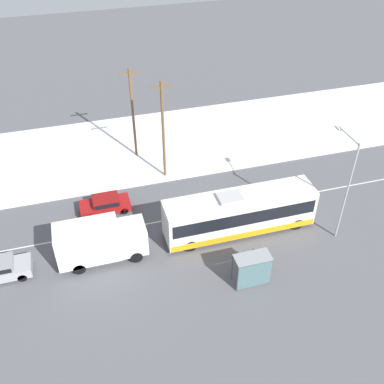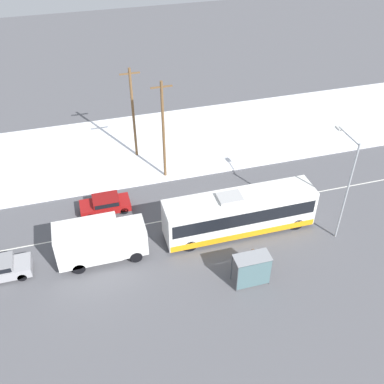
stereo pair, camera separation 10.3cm
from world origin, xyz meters
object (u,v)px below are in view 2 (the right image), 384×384
Objects in this scene: streetlamp at (346,178)px; utility_pole_roadside at (163,130)px; pedestrian_at_stop at (252,256)px; bus_shelter at (253,268)px; box_truck at (99,241)px; city_bus at (239,213)px; utility_pole_snowlot at (133,113)px; sedan_car at (105,204)px.

utility_pole_roadside is (-10.84, 10.85, -0.44)m from streetlamp.
bus_shelter is at bearing -111.75° from pedestrian_at_stop.
box_truck is 10.94m from pedestrian_at_stop.
box_truck is 11.52m from utility_pole_roadside.
streetlamp is at bearing -6.77° from box_truck.
utility_pole_snowlot is (-5.74, 12.75, 2.91)m from city_bus.
pedestrian_at_stop is 1.76m from bus_shelter.
bus_shelter reaches higher than pedestrian_at_stop.
box_truck is at bearing 151.07° from bus_shelter.
streetlamp is 0.91× the size of utility_pole_roadside.
city_bus is 14.29m from utility_pole_snowlot.
sedan_car is 7.89m from utility_pole_roadside.
box_truck reaches higher than sedan_car.
city_bus is at bearing -65.75° from utility_pole_snowlot.
box_truck is 1.57× the size of sedan_car.
streetlamp is at bearing 12.73° from pedestrian_at_stop.
utility_pole_roadside is at bearing -65.47° from utility_pole_snowlot.
utility_pole_roadside is at bearing -149.59° from sedan_car.
utility_pole_snowlot reaches higher than pedestrian_at_stop.
bus_shelter is at bearing -28.93° from box_truck.
box_truck is 2.57× the size of bus_shelter.
box_truck is (-10.70, -0.13, 0.04)m from city_bus.
utility_pole_roadside reaches higher than bus_shelter.
pedestrian_at_stop reaches higher than sedan_car.
pedestrian_at_stop is at bearing 68.25° from bus_shelter.
city_bus is 2.88× the size of sedan_car.
city_bus is at bearing 0.68° from box_truck.
box_truck is at bearing 173.23° from streetlamp.
utility_pole_snowlot reaches higher than box_truck.
bus_shelter is 14.68m from utility_pole_roadside.
utility_pole_snowlot is at bearing 114.25° from city_bus.
streetlamp reaches higher than pedestrian_at_stop.
pedestrian_at_stop is at bearing -20.28° from box_truck.
streetlamp is (7.45, 1.68, 4.19)m from pedestrian_at_stop.
pedestrian_at_stop is 0.20× the size of utility_pole_snowlot.
streetlamp is 15.34m from utility_pole_roadside.
streetlamp is at bearing -49.65° from utility_pole_snowlot.
utility_pole_roadside reaches higher than utility_pole_snowlot.
streetlamp is (17.69, -2.10, 3.49)m from box_truck.
bus_shelter is (9.63, -5.32, -0.10)m from box_truck.
utility_pole_snowlot reaches higher than bus_shelter.
sedan_car is 0.44× the size of utility_pole_roadside.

